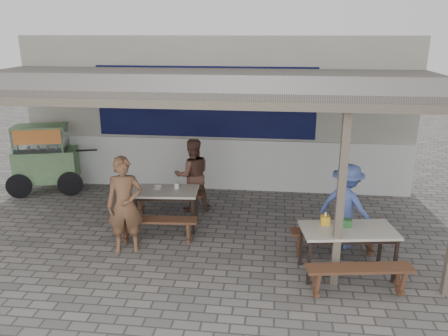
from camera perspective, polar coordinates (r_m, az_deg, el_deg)
ground at (r=7.76m, az=-4.46°, el=-10.09°), size 60.00×60.00×0.00m
back_wall at (r=10.58m, az=-0.91°, el=7.29°), size 9.00×1.28×3.50m
warung_roof at (r=7.82m, az=-3.52°, el=11.04°), size 9.00×4.21×2.81m
table_left at (r=8.26m, az=-8.04°, el=-3.40°), size 1.37×0.81×0.75m
bench_left_street at (r=7.80m, az=-8.76°, el=-7.36°), size 1.43×0.39×0.45m
bench_left_wall at (r=8.96m, az=-7.23°, el=-3.95°), size 1.43×0.39×0.45m
table_right at (r=6.89m, az=15.90°, el=-8.26°), size 1.49×0.90×0.75m
bench_right_street at (r=6.55m, az=17.24°, el=-13.09°), size 1.52×0.51×0.45m
bench_right_wall at (r=7.54m, az=14.34°, el=-8.62°), size 1.52×0.51×0.45m
vendor_cart at (r=10.79m, az=-22.37°, el=1.44°), size 1.86×1.14×1.57m
patron_street_side at (r=7.45m, az=-12.81°, el=-4.72°), size 0.68×0.54×1.65m
patron_wall_side at (r=8.97m, az=-4.13°, el=-0.93°), size 0.89×0.78×1.52m
patron_right_table at (r=7.72m, az=15.66°, el=-4.80°), size 1.11×1.00×1.49m
tissue_box at (r=6.91m, az=13.07°, el=-6.63°), size 0.14×0.14×0.13m
donation_box at (r=6.90m, az=15.59°, el=-6.93°), size 0.19×0.13×0.12m
condiment_jar at (r=8.28m, az=-6.21°, el=-2.29°), size 0.09×0.09×0.10m
condiment_bowl at (r=8.33m, az=-8.65°, el=-2.51°), size 0.21×0.21×0.04m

